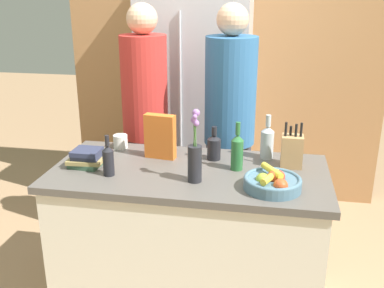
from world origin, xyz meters
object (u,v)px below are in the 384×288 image
object	(u,v)px
book_stack	(87,158)
refrigerator	(196,93)
person_in_blue	(230,121)
bottle_vinegar	(237,151)
fruit_bowl	(273,182)
coffee_mug	(120,141)
cereal_box	(160,136)
flower_vase	(195,157)
bottle_wine	(267,141)
bottle_water	(108,160)
knife_block	(292,151)
bottle_oil	(214,147)
person_at_sink	(145,116)

from	to	relation	value
book_stack	refrigerator	bearing A→B (deg)	73.81
person_in_blue	book_stack	bearing A→B (deg)	-122.45
book_stack	bottle_vinegar	world-z (taller)	bottle_vinegar
fruit_bowl	coffee_mug	bearing A→B (deg)	154.23
person_in_blue	cereal_box	bearing A→B (deg)	-112.46
flower_vase	book_stack	bearing A→B (deg)	171.28
book_stack	bottle_wine	xyz separation A→B (m)	(1.00, 0.31, 0.06)
cereal_box	bottle_water	distance (m)	0.37
coffee_mug	bottle_water	xyz separation A→B (m)	(0.08, -0.43, 0.05)
flower_vase	bottle_wine	bearing A→B (deg)	48.56
knife_block	bottle_vinegar	size ratio (longest dim) A/B	0.96
flower_vase	bottle_oil	distance (m)	0.34
bottle_vinegar	bottle_wine	distance (m)	0.26
person_at_sink	bottle_vinegar	bearing A→B (deg)	-61.84
coffee_mug	book_stack	xyz separation A→B (m)	(-0.09, -0.33, 0.01)
refrigerator	person_at_sink	size ratio (longest dim) A/B	1.17
bottle_wine	bottle_water	world-z (taller)	bottle_wine
refrigerator	flower_vase	bearing A→B (deg)	-80.38
bottle_wine	person_at_sink	xyz separation A→B (m)	(-0.85, 0.38, 0.01)
knife_block	coffee_mug	size ratio (longest dim) A/B	2.19
cereal_box	bottle_oil	bearing A→B (deg)	5.04
bottle_wine	person_in_blue	size ratio (longest dim) A/B	0.15
bottle_oil	bottle_wine	world-z (taller)	bottle_wine
cereal_box	coffee_mug	size ratio (longest dim) A/B	2.20
refrigerator	person_in_blue	xyz separation A→B (m)	(0.35, -0.67, -0.03)
coffee_mug	bottle_vinegar	distance (m)	0.79
refrigerator	bottle_vinegar	bearing A→B (deg)	-70.30
refrigerator	book_stack	world-z (taller)	refrigerator
flower_vase	person_at_sink	bearing A→B (deg)	121.70
knife_block	flower_vase	distance (m)	0.58
refrigerator	bottle_water	distance (m)	1.47
knife_block	bottle_vinegar	distance (m)	0.31
fruit_bowl	book_stack	distance (m)	1.04
bottle_wine	bottle_water	distance (m)	0.92
flower_vase	person_in_blue	distance (m)	0.78
refrigerator	knife_block	distance (m)	1.37
flower_vase	bottle_wine	distance (m)	0.54
bottle_wine	person_at_sink	bearing A→B (deg)	155.69
bottle_oil	bottle_vinegar	size ratio (longest dim) A/B	0.73
bottle_vinegar	cereal_box	bearing A→B (deg)	167.39
fruit_bowl	person_at_sink	distance (m)	1.21
book_stack	person_in_blue	world-z (taller)	person_in_blue
bottle_water	refrigerator	bearing A→B (deg)	81.24
bottle_oil	knife_block	bearing A→B (deg)	-4.45
fruit_bowl	book_stack	bearing A→B (deg)	172.98
fruit_bowl	person_in_blue	bearing A→B (deg)	110.29
knife_block	bottle_wine	bearing A→B (deg)	141.27
bottle_oil	bottle_wine	distance (m)	0.31
knife_block	bottle_oil	xyz separation A→B (m)	(-0.44, 0.03, -0.02)
flower_vase	bottle_water	world-z (taller)	flower_vase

